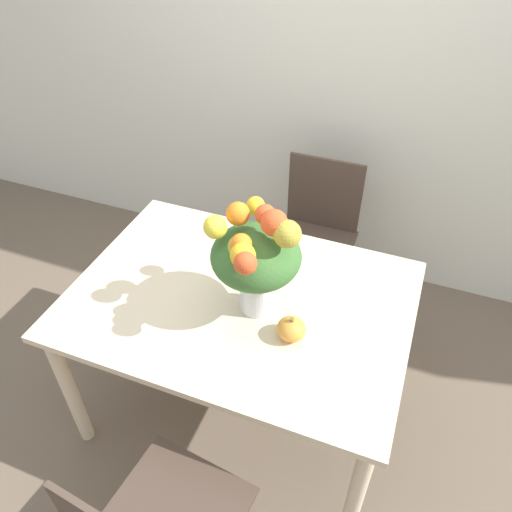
{
  "coord_description": "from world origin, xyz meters",
  "views": [
    {
      "loc": [
        0.56,
        -1.28,
        2.15
      ],
      "look_at": [
        0.08,
        -0.03,
        1.0
      ],
      "focal_mm": 35.0,
      "sensor_mm": 36.0,
      "label": 1
    }
  ],
  "objects": [
    {
      "name": "wall_back",
      "position": [
        0.0,
        1.24,
        1.35
      ],
      "size": [
        8.0,
        0.06,
        2.7
      ],
      "color": "silver",
      "rests_on": "ground_plane"
    },
    {
      "name": "ground_plane",
      "position": [
        0.0,
        0.0,
        0.0
      ],
      "size": [
        12.0,
        12.0,
        0.0
      ],
      "primitive_type": "plane",
      "color": "brown"
    },
    {
      "name": "pumpkin",
      "position": [
        0.25,
        -0.12,
        0.78
      ],
      "size": [
        0.11,
        0.11,
        0.1
      ],
      "color": "gold",
      "rests_on": "dining_table"
    },
    {
      "name": "dining_table",
      "position": [
        0.0,
        0.0,
        0.64
      ],
      "size": [
        1.34,
        0.96,
        0.74
      ],
      "color": "beige",
      "rests_on": "ground_plane"
    },
    {
      "name": "dining_chair_near_window",
      "position": [
        0.1,
        0.81,
        0.47
      ],
      "size": [
        0.42,
        0.42,
        0.88
      ],
      "rotation": [
        0.0,
        0.0,
        0.01
      ],
      "color": "#47382D",
      "rests_on": "ground_plane"
    },
    {
      "name": "flower_vase",
      "position": [
        0.08,
        -0.03,
        1.0
      ],
      "size": [
        0.34,
        0.39,
        0.48
      ],
      "color": "silver",
      "rests_on": "dining_table"
    }
  ]
}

